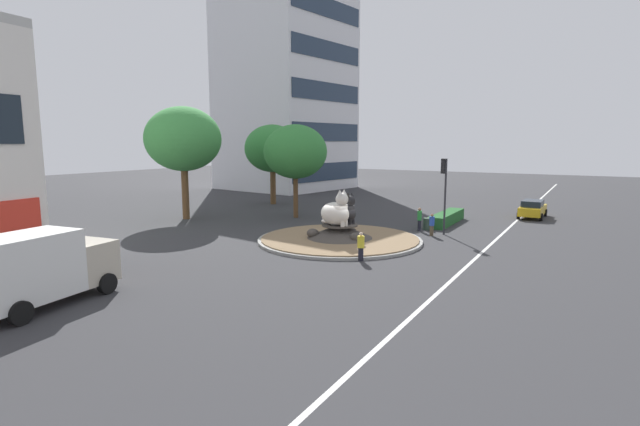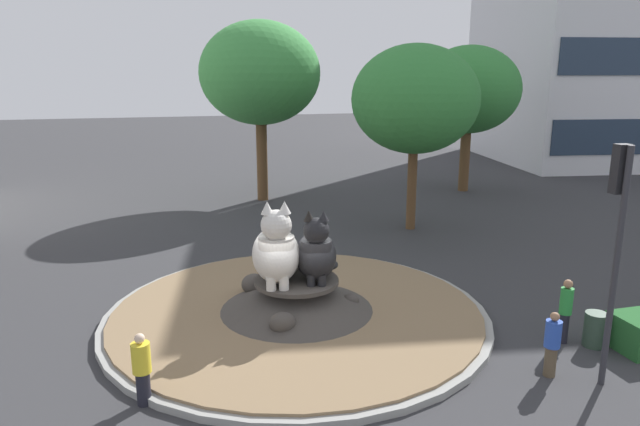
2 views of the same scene
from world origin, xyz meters
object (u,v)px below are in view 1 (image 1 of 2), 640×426
Objects in this scene: pedestrian_green_shirt at (419,219)px; office_tower at (286,95)px; pedestrian_yellow_shirt at (361,246)px; pedestrian_blue_shirt at (432,224)px; cat_statue_white at (336,212)px; cat_statue_black at (345,212)px; broadleaf_tree_behind_island at (183,139)px; litter_bin at (427,224)px; delivery_box_truck at (37,268)px; sedan_on_far_lane at (533,209)px; second_tree_near_tower at (272,149)px; traffic_light_mast at (444,182)px; third_tree_left at (295,152)px.

office_tower is at bearing -4.11° from pedestrian_green_shirt.
pedestrian_blue_shirt is at bearing -123.68° from pedestrian_yellow_shirt.
cat_statue_white is 1.14× the size of cat_statue_black.
broadleaf_tree_behind_island is at bearing -42.73° from pedestrian_yellow_shirt.
delivery_box_truck is at bearing 161.81° from litter_bin.
delivery_box_truck reaches higher than pedestrian_blue_shirt.
pedestrian_yellow_shirt reaches higher than sedan_on_far_lane.
sedan_on_far_lane is at bearing -30.64° from litter_bin.
pedestrian_blue_shirt is at bearing -113.49° from second_tree_near_tower.
broadleaf_tree_behind_island is at bearing 49.42° from pedestrian_green_shirt.
cat_statue_black is 5.86m from pedestrian_yellow_shirt.
cat_statue_black reaches higher than pedestrian_yellow_shirt.
office_tower reaches higher than pedestrian_yellow_shirt.
traffic_light_mast is at bearing -78.80° from broadleaf_tree_behind_island.
traffic_light_mast reaches higher than sedan_on_far_lane.
broadleaf_tree_behind_island reaches higher than third_tree_left.
sedan_on_far_lane is at bearing 69.65° from cat_statue_white.
delivery_box_truck is (-16.89, 4.37, -0.43)m from cat_statue_white.
second_tree_near_tower is (11.93, -0.60, -0.92)m from broadleaf_tree_behind_island.
traffic_light_mast reaches higher than pedestrian_green_shirt.
broadleaf_tree_behind_island is at bearing -154.75° from office_tower.
pedestrian_blue_shirt is (3.25, -20.56, -5.96)m from broadleaf_tree_behind_island.
pedestrian_yellow_shirt is (-17.72, -18.75, -5.01)m from second_tree_near_tower.
broadleaf_tree_behind_island is (-4.17, 21.06, 3.03)m from traffic_light_mast.
third_tree_left reaches higher than pedestrian_green_shirt.
pedestrian_green_shirt is at bearing 74.46° from cat_statue_black.
cat_statue_white is 0.26× the size of broadleaf_tree_behind_island.
traffic_light_mast is 12.71m from sedan_on_far_lane.
broadleaf_tree_behind_island reaches higher than cat_statue_white.
traffic_light_mast reaches higher than delivery_box_truck.
second_tree_near_tower is (7.76, 20.46, 2.11)m from traffic_light_mast.
sedan_on_far_lane is at bearing -29.56° from delivery_box_truck.
sedan_on_far_lane is (-12.13, -34.13, -12.26)m from office_tower.
litter_bin is at bearing -120.40° from office_tower.
pedestrian_blue_shirt is (-8.68, -19.96, -5.03)m from second_tree_near_tower.
traffic_light_mast is 1.22× the size of sedan_on_far_lane.
pedestrian_yellow_shirt is at bearing 126.69° from pedestrian_green_shirt.
pedestrian_blue_shirt reaches higher than litter_bin.
cat_statue_black is 6.45m from pedestrian_blue_shirt.
litter_bin is at bearing -117.12° from pedestrian_yellow_shirt.
sedan_on_far_lane is (17.90, -9.79, -1.23)m from cat_statue_white.
broadleaf_tree_behind_island is 9.50m from third_tree_left.
sedan_on_far_lane is at bearing -58.66° from broadleaf_tree_behind_island.
cat_statue_white is at bearing -132.85° from second_tree_near_tower.
broadleaf_tree_behind_island is 21.66m from pedestrian_blue_shirt.
second_tree_near_tower is 1.04× the size of third_tree_left.
office_tower is 45.27m from pedestrian_yellow_shirt.
cat_statue_white is 8.42m from traffic_light_mast.
office_tower is 3.12× the size of second_tree_near_tower.
broadleaf_tree_behind_island is (1.14, 15.97, 4.85)m from cat_statue_black.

